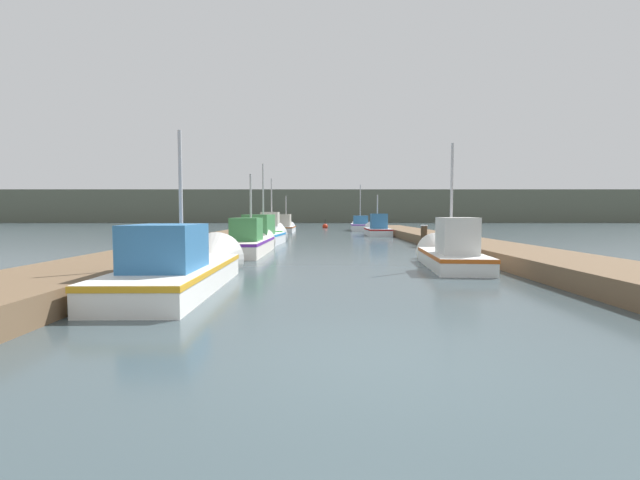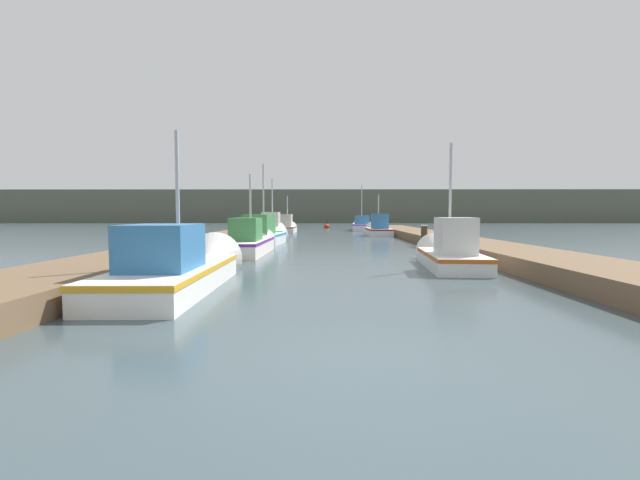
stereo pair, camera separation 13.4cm
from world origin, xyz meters
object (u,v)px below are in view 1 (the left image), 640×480
at_px(fishing_boat_0, 188,266).
at_px(mooring_piling_0, 424,236).
at_px(fishing_boat_1, 449,252).
at_px(mooring_piling_1, 256,229).
at_px(fishing_boat_5, 377,229).
at_px(fishing_boat_7, 360,225).
at_px(fishing_boat_2, 251,242).
at_px(fishing_boat_6, 286,227).
at_px(channel_buoy, 325,226).
at_px(fishing_boat_4, 272,230).
at_px(fishing_boat_3, 264,235).

xyz_separation_m(fishing_boat_0, mooring_piling_0, (7.90, 10.76, 0.12)).
distance_m(fishing_boat_1, mooring_piling_1, 16.85).
relative_size(mooring_piling_0, mooring_piling_1, 0.88).
distance_m(fishing_boat_5, fishing_boat_7, 9.10).
distance_m(fishing_boat_2, fishing_boat_6, 19.02).
distance_m(fishing_boat_2, mooring_piling_1, 10.69).
xyz_separation_m(fishing_boat_7, channel_buoy, (-3.20, 5.65, -0.29)).
distance_m(mooring_piling_1, channel_buoy, 18.63).
bearing_deg(fishing_boat_6, fishing_boat_1, -73.06).
bearing_deg(fishing_boat_0, mooring_piling_1, 92.86).
height_order(fishing_boat_2, fishing_boat_6, fishing_boat_2).
height_order(fishing_boat_2, fishing_boat_7, fishing_boat_7).
bearing_deg(fishing_boat_6, fishing_boat_4, -90.07).
distance_m(fishing_boat_4, channel_buoy, 19.46).
bearing_deg(fishing_boat_0, mooring_piling_0, 52.93).
bearing_deg(fishing_boat_5, fishing_boat_6, 143.99).
relative_size(mooring_piling_0, channel_buoy, 0.94).
xyz_separation_m(fishing_boat_2, fishing_boat_6, (-0.12, 19.02, 0.00)).
distance_m(fishing_boat_3, mooring_piling_1, 6.08).
xyz_separation_m(fishing_boat_3, fishing_boat_7, (6.58, 18.34, -0.03)).
distance_m(fishing_boat_0, fishing_boat_1, 7.58).
bearing_deg(fishing_boat_0, fishing_boat_4, 89.34).
relative_size(fishing_boat_2, fishing_boat_4, 0.90).
distance_m(fishing_boat_3, fishing_boat_7, 19.48).
bearing_deg(fishing_boat_0, fishing_boat_6, 88.99).
distance_m(fishing_boat_2, fishing_boat_3, 4.66).
xyz_separation_m(fishing_boat_0, channel_buoy, (3.50, 36.14, -0.23)).
xyz_separation_m(fishing_boat_0, fishing_boat_4, (-0.04, 17.00, 0.11)).
bearing_deg(fishing_boat_3, channel_buoy, 86.90).
bearing_deg(fishing_boat_4, fishing_boat_6, 86.88).
relative_size(fishing_boat_1, mooring_piling_1, 4.09).
height_order(fishing_boat_4, fishing_boat_7, fishing_boat_7).
height_order(fishing_boat_1, fishing_boat_4, fishing_boat_4).
bearing_deg(mooring_piling_1, channel_buoy, 75.52).
bearing_deg(mooring_piling_0, fishing_boat_7, 93.46).
height_order(fishing_boat_0, fishing_boat_7, fishing_boat_7).
height_order(fishing_boat_3, mooring_piling_0, fishing_boat_3).
relative_size(fishing_boat_6, mooring_piling_0, 4.62).
relative_size(fishing_boat_0, fishing_boat_4, 0.98).
distance_m(fishing_boat_1, channel_buoy, 33.03).
distance_m(fishing_boat_1, fishing_boat_7, 27.22).
height_order(fishing_boat_5, fishing_boat_7, fishing_boat_7).
distance_m(fishing_boat_0, fishing_boat_4, 17.00).
xyz_separation_m(fishing_boat_1, mooring_piling_0, (1.06, 7.49, 0.10)).
relative_size(mooring_piling_1, channel_buoy, 1.06).
height_order(fishing_boat_6, mooring_piling_0, fishing_boat_6).
height_order(fishing_boat_7, mooring_piling_0, fishing_boat_7).
relative_size(fishing_boat_3, channel_buoy, 5.51).
height_order(fishing_boat_1, channel_buoy, fishing_boat_1).
relative_size(fishing_boat_0, channel_buoy, 5.62).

